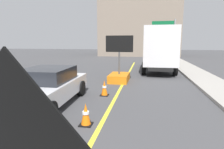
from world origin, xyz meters
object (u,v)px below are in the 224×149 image
at_px(highway_guide_sign, 168,33).
at_px(traffic_cone_far_lane, 104,88).
at_px(pickup_car, 46,87).
at_px(traffic_cone_mid_lane, 86,114).
at_px(box_truck, 159,48).
at_px(arrow_board_trailer, 119,73).

bearing_deg(highway_guide_sign, traffic_cone_far_lane, -104.78).
xyz_separation_m(pickup_car, traffic_cone_mid_lane, (1.99, -1.47, -0.38)).
bearing_deg(box_truck, traffic_cone_mid_lane, -103.84).
bearing_deg(arrow_board_trailer, traffic_cone_mid_lane, -91.07).
bearing_deg(pickup_car, box_truck, 63.51).
xyz_separation_m(arrow_board_trailer, traffic_cone_far_lane, (-0.23, -3.13, -0.14)).
xyz_separation_m(box_truck, highway_guide_sign, (1.56, 8.72, 1.60)).
bearing_deg(arrow_board_trailer, pickup_car, -113.96).
relative_size(arrow_board_trailer, pickup_car, 0.60).
height_order(arrow_board_trailer, highway_guide_sign, highway_guide_sign).
distance_m(traffic_cone_mid_lane, traffic_cone_far_lane, 3.09).
distance_m(arrow_board_trailer, highway_guide_sign, 14.25).
height_order(arrow_board_trailer, traffic_cone_far_lane, arrow_board_trailer).
xyz_separation_m(traffic_cone_mid_lane, traffic_cone_far_lane, (-0.12, 3.08, 0.02)).
bearing_deg(arrow_board_trailer, highway_guide_sign, 72.86).
bearing_deg(traffic_cone_mid_lane, arrow_board_trailer, 88.93).
height_order(arrow_board_trailer, pickup_car, arrow_board_trailer).
height_order(arrow_board_trailer, traffic_cone_mid_lane, arrow_board_trailer).
distance_m(arrow_board_trailer, pickup_car, 5.20).
height_order(box_truck, highway_guide_sign, highway_guide_sign).
height_order(box_truck, traffic_cone_mid_lane, box_truck).
xyz_separation_m(highway_guide_sign, traffic_cone_far_lane, (-4.34, -16.45, -3.09)).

